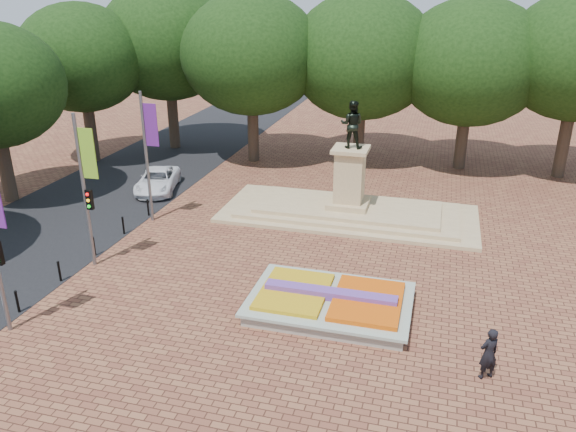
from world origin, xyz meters
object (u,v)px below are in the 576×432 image
(monument, at_px, (349,201))
(pedestrian, at_px, (489,354))
(flower_bed, at_px, (331,302))
(van, at_px, (158,180))

(monument, height_order, pedestrian, monument)
(flower_bed, xyz_separation_m, pedestrian, (5.69, -2.68, 0.54))
(van, height_order, pedestrian, pedestrian)
(flower_bed, relative_size, monument, 0.45)
(monument, relative_size, van, 2.93)
(monument, xyz_separation_m, pedestrian, (6.71, -12.68, 0.04))
(monument, relative_size, pedestrian, 7.59)
(van, bearing_deg, monument, -20.32)
(pedestrian, bearing_deg, monument, -94.56)
(van, bearing_deg, flower_bed, -55.55)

